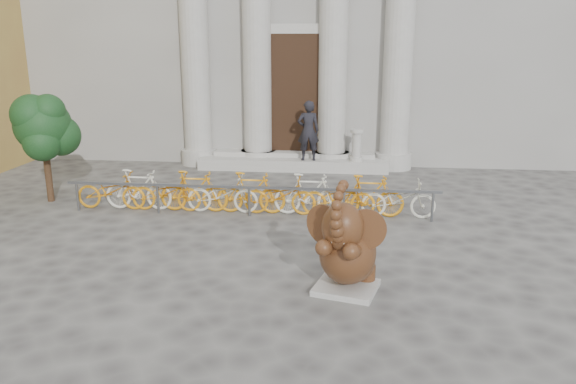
# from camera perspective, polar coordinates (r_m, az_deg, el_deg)

# --- Properties ---
(ground) EXTENTS (80.00, 80.00, 0.00)m
(ground) POSITION_cam_1_polar(r_m,az_deg,el_deg) (9.26, -5.10, -10.49)
(ground) COLOR #474442
(ground) RESTS_ON ground
(entrance_steps) EXTENTS (6.00, 1.20, 0.36)m
(entrance_steps) POSITION_cam_1_polar(r_m,az_deg,el_deg) (18.07, 0.54, 2.96)
(entrance_steps) COLOR #A8A59E
(entrance_steps) RESTS_ON ground
(elephant_statue) EXTENTS (1.27, 1.54, 1.95)m
(elephant_statue) POSITION_cam_1_polar(r_m,az_deg,el_deg) (9.16, 5.98, -5.95)
(elephant_statue) COLOR #A8A59E
(elephant_statue) RESTS_ON ground
(bike_rack) EXTENTS (8.80, 0.53, 1.00)m
(bike_rack) POSITION_cam_1_polar(r_m,az_deg,el_deg) (13.34, -3.79, -0.07)
(bike_rack) COLOR slate
(bike_rack) RESTS_ON ground
(tree) EXTENTS (1.58, 1.44, 2.74)m
(tree) POSITION_cam_1_polar(r_m,az_deg,el_deg) (15.27, -23.58, 6.05)
(tree) COLOR #332114
(tree) RESTS_ON ground
(pedestrian) EXTENTS (0.74, 0.54, 1.86)m
(pedestrian) POSITION_cam_1_polar(r_m,az_deg,el_deg) (17.48, 2.07, 6.24)
(pedestrian) COLOR black
(pedestrian) RESTS_ON entrance_steps
(balustrade_post) EXTENTS (0.40, 0.40, 0.98)m
(balustrade_post) POSITION_cam_1_polar(r_m,az_deg,el_deg) (17.57, 6.98, 4.61)
(balustrade_post) COLOR #A8A59E
(balustrade_post) RESTS_ON entrance_steps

